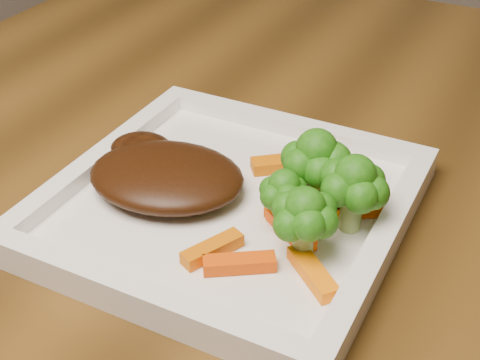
% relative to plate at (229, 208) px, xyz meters
% --- Properties ---
extents(plate, '(0.27, 0.27, 0.01)m').
position_rel_plate_xyz_m(plate, '(0.00, 0.00, 0.00)').
color(plate, white).
rests_on(plate, dining_table).
extents(steak, '(0.14, 0.12, 0.03)m').
position_rel_plate_xyz_m(steak, '(-0.05, -0.01, 0.02)').
color(steak, '#371A08').
rests_on(steak, plate).
extents(broccoli_0, '(0.08, 0.08, 0.07)m').
position_rel_plate_xyz_m(broccoli_0, '(0.06, 0.03, 0.04)').
color(broccoli_0, '#387213').
rests_on(broccoli_0, plate).
extents(broccoli_1, '(0.07, 0.07, 0.06)m').
position_rel_plate_xyz_m(broccoli_1, '(0.10, 0.01, 0.04)').
color(broccoli_1, '#356F12').
rests_on(broccoli_1, plate).
extents(broccoli_2, '(0.07, 0.07, 0.06)m').
position_rel_plate_xyz_m(broccoli_2, '(0.08, -0.03, 0.04)').
color(broccoli_2, '#277513').
rests_on(broccoli_2, plate).
extents(broccoli_3, '(0.05, 0.05, 0.06)m').
position_rel_plate_xyz_m(broccoli_3, '(0.05, -0.01, 0.04)').
color(broccoli_3, '#1E6611').
rests_on(broccoli_3, plate).
extents(carrot_0, '(0.05, 0.04, 0.01)m').
position_rel_plate_xyz_m(carrot_0, '(0.04, -0.07, 0.01)').
color(carrot_0, '#E14503').
rests_on(carrot_0, plate).
extents(carrot_1, '(0.05, 0.04, 0.01)m').
position_rel_plate_xyz_m(carrot_1, '(0.09, -0.05, 0.01)').
color(carrot_1, orange).
rests_on(carrot_1, plate).
extents(carrot_2, '(0.03, 0.05, 0.01)m').
position_rel_plate_xyz_m(carrot_2, '(0.02, -0.06, 0.01)').
color(carrot_2, '#D06103').
rests_on(carrot_2, plate).
extents(carrot_3, '(0.06, 0.05, 0.01)m').
position_rel_plate_xyz_m(carrot_3, '(0.10, 0.04, 0.01)').
color(carrot_3, '#F65404').
rests_on(carrot_3, plate).
extents(carrot_4, '(0.06, 0.05, 0.01)m').
position_rel_plate_xyz_m(carrot_4, '(0.02, 0.07, 0.01)').
color(carrot_4, '#D36203').
rests_on(carrot_4, plate).
extents(carrot_5, '(0.05, 0.04, 0.01)m').
position_rel_plate_xyz_m(carrot_5, '(0.06, -0.02, 0.01)').
color(carrot_5, '#FC4C04').
rests_on(carrot_5, plate).
extents(carrot_6, '(0.06, 0.03, 0.01)m').
position_rel_plate_xyz_m(carrot_6, '(0.06, 0.01, 0.01)').
color(carrot_6, '#F56704').
rests_on(carrot_6, plate).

